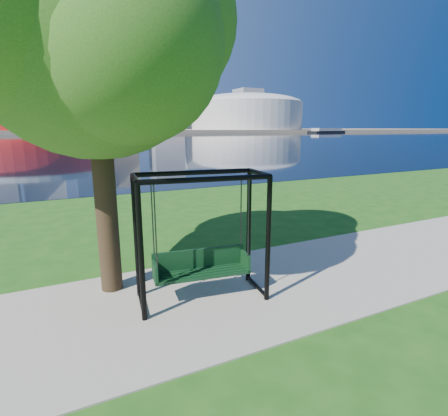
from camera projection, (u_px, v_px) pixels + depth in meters
ground at (219, 284)px, 7.88m from camera, size 900.00×900.00×0.00m
path at (229, 292)px, 7.44m from camera, size 120.00×4.00×0.03m
river at (62, 140)px, 97.06m from camera, size 900.00×180.00×0.02m
far_bank at (53, 131)px, 275.21m from camera, size 900.00×228.00×2.00m
stadium at (33, 109)px, 205.85m from camera, size 83.00×83.00×32.00m
arena at (247, 111)px, 267.84m from camera, size 84.00×84.00×26.56m
skyline at (42, 86)px, 277.24m from camera, size 392.00×66.00×96.50m
swing at (201, 240)px, 6.96m from camera, size 2.67×1.43×2.60m
park_tree at (88, 19)px, 6.44m from camera, size 6.25×5.64×7.76m
barge at (327, 131)px, 238.10m from camera, size 31.57×13.56×3.06m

